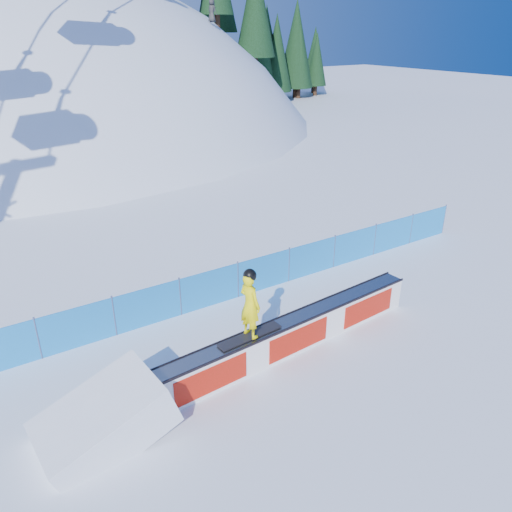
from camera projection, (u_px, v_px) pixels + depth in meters
ground at (299, 385)px, 12.10m from camera, size 160.00×160.00×0.00m
snow_hill at (46, 301)px, 51.65m from camera, size 64.00×64.00×64.00m
treeline at (269, 22)px, 52.43m from camera, size 24.10×12.48×19.11m
safety_fence at (210, 288)px, 15.28m from camera, size 22.05×0.05×1.30m
rail_box at (292, 334)px, 13.20m from camera, size 8.28×1.14×0.99m
snow_ramp at (107, 436)px, 10.59m from camera, size 2.91×1.93×1.75m
snowboarder at (250, 304)px, 11.86m from camera, size 1.78×0.68×1.84m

